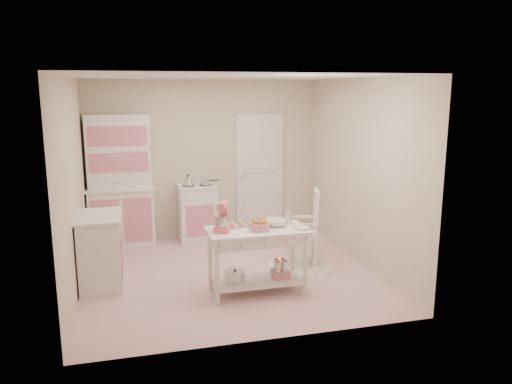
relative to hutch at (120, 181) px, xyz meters
The scene contains 14 objects.
room_shell 2.24m from the hutch, 50.45° to the right, with size 3.84×3.84×2.62m.
door 2.33m from the hutch, ahead, with size 0.82×0.05×2.04m, color white.
hutch is the anchor object (origin of this frame).
stove 1.33m from the hutch, ahead, with size 0.62×0.57×0.92m, color white.
base_cabinet 1.79m from the hutch, 98.80° to the right, with size 0.54×0.84×0.92m, color white.
lace_rug 3.11m from the hutch, 34.18° to the right, with size 0.92×0.92×0.01m, color white.
rocking_chair 2.97m from the hutch, 34.18° to the right, with size 0.48×0.72×1.10m, color white.
work_table 2.93m from the hutch, 56.08° to the right, with size 1.20×0.60×0.80m, color white.
stand_mixer 2.63m from the hutch, 63.45° to the right, with size 0.20×0.28×0.34m, color #F56778.
cookie_tray 2.64m from the hutch, 56.60° to the right, with size 0.34×0.24×0.02m, color silver.
bread_basket 2.92m from the hutch, 56.30° to the right, with size 0.25×0.25×0.09m, color #D3798E.
mixing_bowl 2.96m from the hutch, 51.01° to the right, with size 0.26×0.26×0.08m, color white.
metal_pitcher 3.01m from the hutch, 47.38° to the right, with size 0.10×0.10×0.17m, color silver.
recipe_book 3.23m from the hutch, 50.62° to the right, with size 0.16×0.21×0.02m, color white.
Camera 1 is at (-1.25, -6.29, 2.46)m, focal length 35.00 mm.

